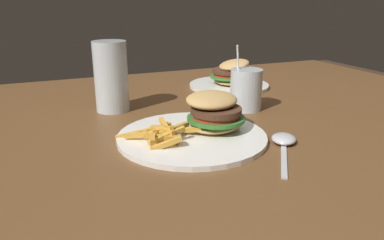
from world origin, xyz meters
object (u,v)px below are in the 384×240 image
beer_glass (111,78)px  spoon (284,140)px  juice_glass (246,91)px  meal_plate_far (230,78)px  meal_plate_near (201,125)px

beer_glass → spoon: size_ratio=1.01×
juice_glass → spoon: (-0.05, -0.24, -0.04)m
spoon → meal_plate_far: (0.13, 0.47, 0.02)m
meal_plate_near → meal_plate_far: size_ratio=1.21×
beer_glass → meal_plate_near: bearing=-63.3°
spoon → juice_glass: bearing=23.0°
beer_glass → juice_glass: (0.31, -0.12, -0.04)m
meal_plate_far → juice_glass: bearing=-109.0°
spoon → meal_plate_far: size_ratio=0.68×
juice_glass → meal_plate_far: size_ratio=0.65×
meal_plate_near → beer_glass: 0.29m
meal_plate_near → juice_glass: juice_glass is taller
meal_plate_far → spoon: bearing=-105.6°
beer_glass → meal_plate_far: size_ratio=0.69×
meal_plate_near → beer_glass: size_ratio=1.74×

